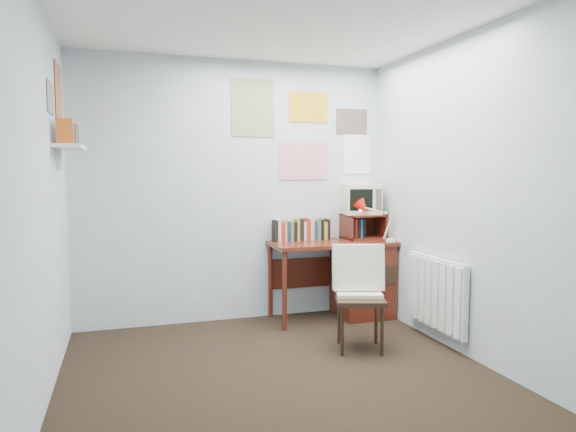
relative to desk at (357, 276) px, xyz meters
name	(u,v)px	position (x,y,z in m)	size (l,w,h in m)	color
ground	(292,390)	(-1.17, -1.48, -0.41)	(3.50, 3.50, 0.00)	black
back_wall	(235,191)	(-1.17, 0.27, 0.84)	(3.00, 0.02, 2.50)	#A0ABB7
left_wall	(33,205)	(-2.67, -1.48, 0.84)	(0.02, 3.50, 2.50)	#A0ABB7
right_wall	(487,197)	(0.33, -1.48, 0.84)	(0.02, 3.50, 2.50)	#A0ABB7
desk	(357,276)	(0.00, 0.00, 0.00)	(1.20, 0.55, 0.76)	#541E13
desk_chair	(360,300)	(-0.40, -0.91, 0.00)	(0.42, 0.40, 0.82)	black
desk_lamp	(391,223)	(0.27, -0.19, 0.54)	(0.26, 0.22, 0.36)	red
tv_riser	(363,226)	(0.12, 0.11, 0.48)	(0.40, 0.30, 0.25)	#541E13
crt_tv	(361,198)	(0.10, 0.13, 0.77)	(0.35, 0.32, 0.33)	beige
book_row	(303,229)	(-0.51, 0.18, 0.46)	(0.60, 0.14, 0.22)	#541E13
radiator	(436,293)	(0.29, -0.93, 0.01)	(0.09, 0.80, 0.60)	white
wall_shelf	(70,147)	(-2.57, -0.38, 1.21)	(0.20, 0.62, 0.24)	white
posters_back	(304,130)	(-0.47, 0.26, 1.44)	(1.20, 0.01, 0.90)	white
posters_left	(55,96)	(-2.67, -0.38, 1.59)	(0.01, 0.70, 0.60)	white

